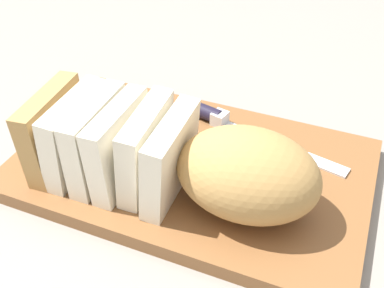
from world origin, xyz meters
TOP-DOWN VIEW (x-y plane):
  - ground_plane at (0.00, 0.00)m, footprint 3.00×3.00m
  - cutting_board at (0.00, 0.00)m, footprint 0.46×0.30m
  - bread_loaf at (-0.01, 0.05)m, footprint 0.35×0.15m
  - bread_knife at (-0.01, -0.09)m, footprint 0.24×0.06m
  - crumb_near_knife at (0.02, 0.03)m, footprint 0.01×0.01m
  - crumb_near_loaf at (-0.04, -0.05)m, footprint 0.01×0.01m

SIDE VIEW (x-z plane):
  - ground_plane at x=0.00m, z-range 0.00..0.00m
  - cutting_board at x=0.00m, z-range 0.00..0.02m
  - crumb_near_knife at x=0.02m, z-range 0.02..0.03m
  - crumb_near_loaf at x=-0.04m, z-range 0.02..0.03m
  - bread_knife at x=-0.01m, z-range 0.02..0.04m
  - bread_loaf at x=-0.01m, z-range 0.02..0.12m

